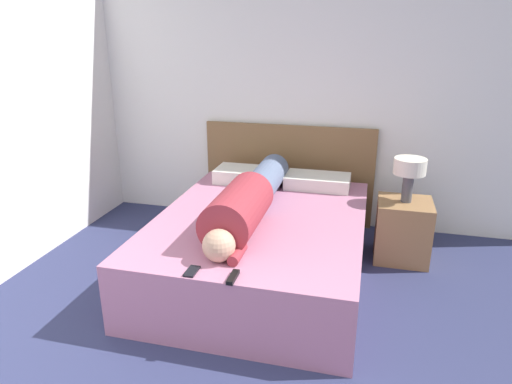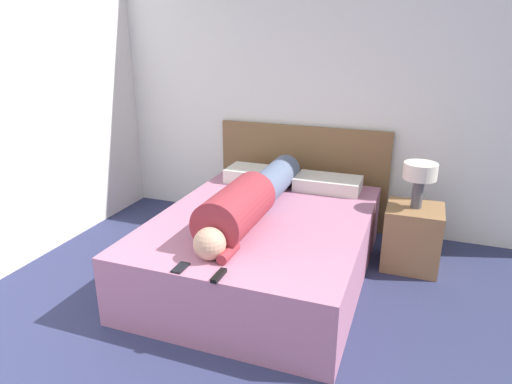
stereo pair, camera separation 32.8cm
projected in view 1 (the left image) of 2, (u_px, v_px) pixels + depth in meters
wall_back at (295, 91)px, 4.34m from camera, size 5.09×0.06×2.60m
bed at (261, 245)px, 3.59m from camera, size 1.56×2.03×0.50m
headboard at (288, 174)px, 4.56m from camera, size 1.68×0.04×0.99m
nightstand at (402, 230)px, 3.84m from camera, size 0.44×0.42×0.52m
table_lamp at (410, 170)px, 3.67m from camera, size 0.26×0.26×0.37m
person_lying at (249, 200)px, 3.42m from camera, size 0.35×1.75×0.35m
pillow_near_headboard at (248, 175)px, 4.28m from camera, size 0.61×0.33×0.13m
pillow_second at (318, 181)px, 4.13m from camera, size 0.58×0.33×0.12m
tv_remote at (233, 277)px, 2.62m from camera, size 0.04×0.15×0.02m
cell_phone at (192, 271)px, 2.69m from camera, size 0.06×0.13×0.01m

